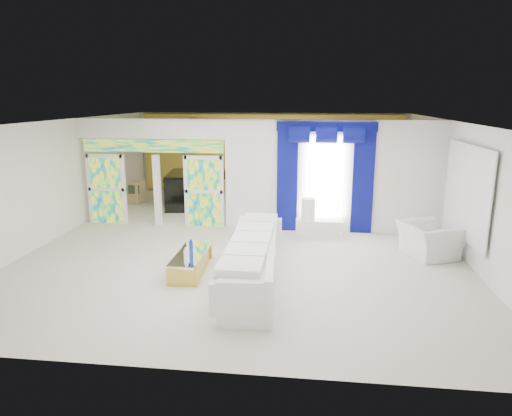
# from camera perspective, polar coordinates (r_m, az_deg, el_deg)

# --- Properties ---
(floor) EXTENTS (12.00, 12.00, 0.00)m
(floor) POSITION_cam_1_polar(r_m,az_deg,el_deg) (11.97, -0.75, -3.74)
(floor) COLOR #B7AF9E
(floor) RESTS_ON ground
(dividing_wall) EXTENTS (5.70, 0.18, 3.00)m
(dividing_wall) POSITION_cam_1_polar(r_m,az_deg,el_deg) (12.51, 9.67, 3.90)
(dividing_wall) COLOR white
(dividing_wall) RESTS_ON ground
(dividing_header) EXTENTS (4.30, 0.18, 0.55)m
(dividing_header) POSITION_cam_1_polar(r_m,az_deg,el_deg) (13.10, -12.83, 9.58)
(dividing_header) COLOR white
(dividing_header) RESTS_ON dividing_wall
(stained_panel_left) EXTENTS (0.95, 0.04, 2.00)m
(stained_panel_left) POSITION_cam_1_polar(r_m,az_deg,el_deg) (13.85, -18.02, 2.25)
(stained_panel_left) COLOR #994C3F
(stained_panel_left) RESTS_ON ground
(stained_panel_right) EXTENTS (0.95, 0.04, 2.00)m
(stained_panel_right) POSITION_cam_1_polar(r_m,az_deg,el_deg) (12.92, -6.46, 2.06)
(stained_panel_right) COLOR #994C3F
(stained_panel_right) RESTS_ON ground
(stained_transom) EXTENTS (4.00, 0.05, 0.35)m
(stained_transom) POSITION_cam_1_polar(r_m,az_deg,el_deg) (13.14, -12.72, 7.52)
(stained_transom) COLOR #994C3F
(stained_transom) RESTS_ON dividing_header
(window_pane) EXTENTS (1.00, 0.02, 2.30)m
(window_pane) POSITION_cam_1_polar(r_m,az_deg,el_deg) (12.41, 8.53, 3.63)
(window_pane) COLOR white
(window_pane) RESTS_ON dividing_wall
(blue_drape_left) EXTENTS (0.55, 0.10, 2.80)m
(blue_drape_left) POSITION_cam_1_polar(r_m,az_deg,el_deg) (12.40, 3.90, 3.50)
(blue_drape_left) COLOR #070343
(blue_drape_left) RESTS_ON ground
(blue_drape_right) EXTENTS (0.55, 0.10, 2.80)m
(blue_drape_right) POSITION_cam_1_polar(r_m,az_deg,el_deg) (12.46, 13.13, 3.23)
(blue_drape_right) COLOR #070343
(blue_drape_right) RESTS_ON ground
(blue_pelmet) EXTENTS (2.60, 0.12, 0.25)m
(blue_pelmet) POSITION_cam_1_polar(r_m,az_deg,el_deg) (12.22, 8.76, 9.94)
(blue_pelmet) COLOR #070343
(blue_pelmet) RESTS_ON dividing_wall
(wall_mirror) EXTENTS (0.04, 2.70, 1.90)m
(wall_mirror) POSITION_cam_1_polar(r_m,az_deg,el_deg) (11.06, 24.76, 1.84)
(wall_mirror) COLOR white
(wall_mirror) RESTS_ON ground
(gold_curtains) EXTENTS (9.70, 0.12, 2.90)m
(gold_curtains) POSITION_cam_1_polar(r_m,az_deg,el_deg) (17.41, 1.80, 6.77)
(gold_curtains) COLOR gold
(gold_curtains) RESTS_ON ground
(white_sofa) EXTENTS (1.13, 4.17, 0.79)m
(white_sofa) POSITION_cam_1_polar(r_m,az_deg,el_deg) (9.19, -0.38, -6.59)
(white_sofa) COLOR silver
(white_sofa) RESTS_ON ground
(coffee_table) EXTENTS (0.66, 1.72, 0.38)m
(coffee_table) POSITION_cam_1_polar(r_m,az_deg,el_deg) (9.79, -8.07, -6.73)
(coffee_table) COLOR gold
(coffee_table) RESTS_ON ground
(console_table) EXTENTS (1.25, 0.43, 0.41)m
(console_table) POSITION_cam_1_polar(r_m,az_deg,el_deg) (12.27, 7.85, -2.42)
(console_table) COLOR silver
(console_table) RESTS_ON ground
(table_lamp) EXTENTS (0.36, 0.36, 0.58)m
(table_lamp) POSITION_cam_1_polar(r_m,az_deg,el_deg) (12.14, 6.51, -0.14)
(table_lamp) COLOR silver
(table_lamp) RESTS_ON console_table
(armchair) EXTENTS (1.39, 1.47, 0.77)m
(armchair) POSITION_cam_1_polar(r_m,az_deg,el_deg) (11.23, 20.50, -3.76)
(armchair) COLOR silver
(armchair) RESTS_ON ground
(grand_piano) EXTENTS (1.77, 2.18, 1.01)m
(grand_piano) POSITION_cam_1_polar(r_m,az_deg,el_deg) (16.26, -8.03, 2.61)
(grand_piano) COLOR black
(grand_piano) RESTS_ON ground
(piano_bench) EXTENTS (0.87, 0.43, 0.28)m
(piano_bench) POSITION_cam_1_polar(r_m,az_deg,el_deg) (14.83, -9.55, 0.05)
(piano_bench) COLOR black
(piano_bench) RESTS_ON ground
(tv_console) EXTENTS (0.62, 0.59, 0.76)m
(tv_console) POSITION_cam_1_polar(r_m,az_deg,el_deg) (16.35, -14.73, 1.91)
(tv_console) COLOR #AA7C55
(tv_console) RESTS_ON ground
(chandelier) EXTENTS (0.60, 0.60, 0.60)m
(chandelier) POSITION_cam_1_polar(r_m,az_deg,el_deg) (15.23, -7.81, 10.02)
(chandelier) COLOR gold
(chandelier) RESTS_ON ceiling
(decanters) EXTENTS (0.15, 0.67, 0.28)m
(decanters) POSITION_cam_1_polar(r_m,az_deg,el_deg) (9.71, -8.17, -5.11)
(decanters) COLOR navy
(decanters) RESTS_ON coffee_table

